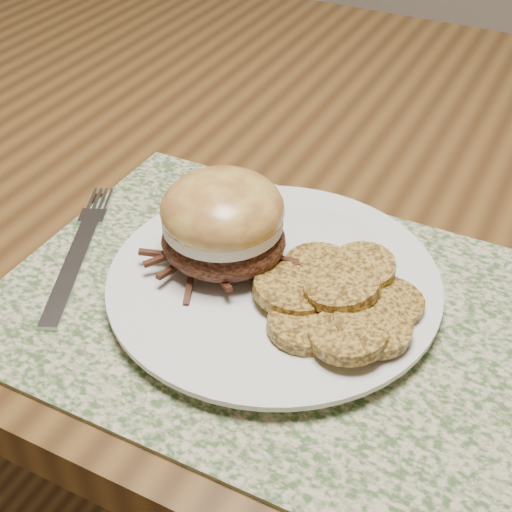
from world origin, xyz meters
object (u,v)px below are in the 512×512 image
at_px(dinner_plate, 274,284).
at_px(pork_sandwich, 223,222).
at_px(fork, 79,250).
at_px(dining_table, 321,212).

distance_m(dinner_plate, pork_sandwich, 0.07).
relative_size(dinner_plate, fork, 1.36).
relative_size(dining_table, dinner_plate, 5.77).
distance_m(dinner_plate, fork, 0.18).
relative_size(dining_table, pork_sandwich, 13.32).
bearing_deg(dinner_plate, fork, -170.28).
bearing_deg(pork_sandwich, dinner_plate, -5.63).
bearing_deg(dining_table, fork, -115.15).
xyz_separation_m(pork_sandwich, fork, (-0.13, -0.03, -0.05)).
bearing_deg(fork, dining_table, 40.91).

